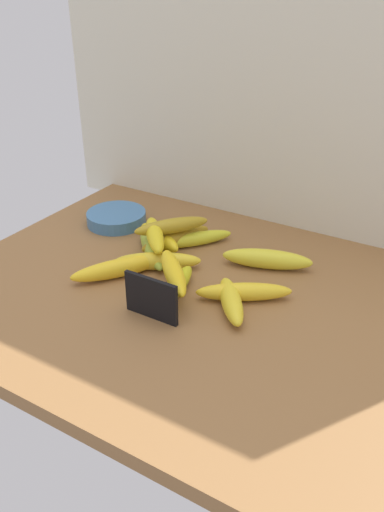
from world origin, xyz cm
name	(u,v)px	position (x,y,z in cm)	size (l,w,h in cm)	color
counter_top	(213,305)	(0.00, 0.00, 1.50)	(110.00, 76.00, 3.00)	olive
back_wall	(301,94)	(0.00, 39.00, 35.00)	(130.00, 2.00, 70.00)	beige
chalkboard_sign	(152,300)	(-6.91, -10.94, 6.86)	(11.00, 1.80, 8.40)	black
fruit_bowl	(116,218)	(-37.22, 17.29, 4.53)	(14.71, 14.71, 3.07)	teal
banana_0	(244,292)	(5.13, 2.81, 4.81)	(18.65, 3.62, 3.62)	yellow
banana_1	(196,239)	(-14.29, 17.38, 4.63)	(17.74, 3.26, 3.26)	gold
banana_2	(176,239)	(-17.83, 14.54, 4.99)	(18.28, 3.98, 3.98)	#9E7817
banana_3	(119,268)	(-21.01, -2.49, 4.95)	(20.55, 3.89, 3.89)	yellow
banana_4	(267,259)	(4.00, 16.41, 5.12)	(19.16, 4.23, 4.23)	yellow
banana_5	(159,237)	(-21.53, 13.16, 5.02)	(15.19, 4.03, 4.03)	yellow
banana_6	(231,301)	(4.46, -1.32, 4.89)	(15.31, 3.78, 3.78)	yellow
banana_7	(158,261)	(-15.74, 4.05, 4.91)	(18.38, 3.82, 3.82)	yellow
banana_8	(176,286)	(-7.27, -2.28, 4.78)	(15.61, 3.57, 3.57)	yellow
banana_9	(151,249)	(-20.14, 7.92, 4.67)	(18.58, 3.34, 3.34)	#9DB632
banana_10	(173,272)	(-7.27, -2.96, 8.37)	(16.93, 3.60, 3.60)	yellow
banana_11	(155,235)	(-19.56, 8.64, 8.15)	(16.54, 3.64, 3.64)	yellow
banana_12	(172,226)	(-18.17, 13.34, 8.68)	(17.36, 3.40, 3.40)	#AB8B1E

